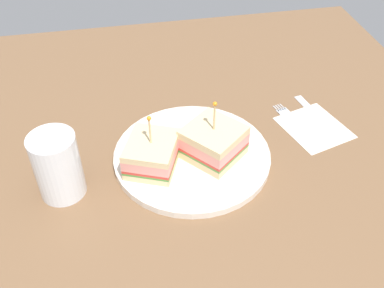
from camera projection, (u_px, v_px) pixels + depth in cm
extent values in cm
cube|color=brown|center=(192.00, 163.00, 75.45)|extent=(101.57, 101.57, 2.00)
cylinder|color=silver|center=(192.00, 156.00, 74.38)|extent=(26.13, 26.13, 1.21)
cube|color=beige|center=(213.00, 151.00, 73.26)|extent=(11.82, 11.83, 1.34)
cube|color=#478438|center=(213.00, 148.00, 72.69)|extent=(11.82, 11.83, 0.40)
cube|color=red|center=(213.00, 146.00, 72.39)|extent=(11.82, 11.83, 0.50)
cube|color=#E59389|center=(213.00, 140.00, 71.60)|extent=(11.82, 11.83, 1.88)
cube|color=beige|center=(214.00, 132.00, 70.53)|extent=(11.82, 11.83, 1.34)
cylinder|color=tan|center=(214.00, 119.00, 68.67)|extent=(0.30, 0.30, 5.61)
sphere|color=orange|center=(215.00, 104.00, 66.81)|extent=(0.70, 0.70, 0.70)
cube|color=beige|center=(153.00, 163.00, 71.46)|extent=(10.14, 10.74, 1.12)
cube|color=#478438|center=(152.00, 159.00, 70.96)|extent=(10.14, 10.74, 0.40)
cube|color=red|center=(152.00, 157.00, 70.66)|extent=(10.14, 10.74, 0.50)
cube|color=#E59389|center=(152.00, 152.00, 69.91)|extent=(10.14, 10.74, 1.75)
cube|color=beige|center=(151.00, 145.00, 68.96)|extent=(10.14, 10.74, 1.12)
cylinder|color=tan|center=(150.00, 132.00, 67.21)|extent=(0.30, 0.30, 5.28)
sphere|color=orange|center=(149.00, 118.00, 65.46)|extent=(0.70, 0.70, 0.70)
cylinder|color=silver|center=(60.00, 173.00, 66.80)|extent=(6.14, 6.14, 7.55)
cylinder|color=white|center=(58.00, 166.00, 65.74)|extent=(6.98, 6.98, 10.76)
cube|color=beige|center=(314.00, 127.00, 80.80)|extent=(13.13, 13.91, 0.15)
cube|color=silver|center=(304.00, 131.00, 79.96)|extent=(2.47, 7.28, 0.35)
cube|color=silver|center=(286.00, 114.00, 83.65)|extent=(3.05, 4.04, 0.35)
cube|color=silver|center=(283.00, 107.00, 85.37)|extent=(0.69, 1.98, 0.35)
cube|color=silver|center=(281.00, 107.00, 85.21)|extent=(0.69, 1.98, 0.35)
cube|color=silver|center=(278.00, 108.00, 85.05)|extent=(0.69, 1.98, 0.35)
cube|color=silver|center=(276.00, 109.00, 84.88)|extent=(0.69, 1.98, 0.35)
cube|color=silver|center=(325.00, 123.00, 81.51)|extent=(2.07, 8.09, 0.35)
cube|color=silver|center=(307.00, 106.00, 85.58)|extent=(2.75, 7.16, 0.24)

